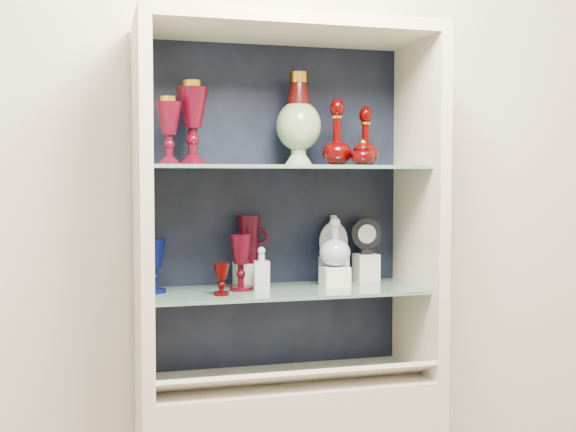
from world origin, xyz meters
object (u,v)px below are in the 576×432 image
object	(u,v)px
pedestal_lamp_right	(192,123)
ruby_pitcher	(249,239)
pedestal_lamp_left	(169,131)
ruby_goblet_tall	(241,262)
flat_flask	(334,235)
ruby_goblet_small	(221,279)
ruby_decanter_b	(366,135)
enamel_urn	(299,119)
clear_round_decanter	(335,243)
ruby_decanter_a	(337,128)
cameo_medallion	(366,235)
cobalt_goblet	(154,266)
lidded_bowl	(363,152)
clear_square_bottle	(261,269)

from	to	relation	value
pedestal_lamp_right	ruby_pitcher	distance (m)	0.45
pedestal_lamp_left	ruby_goblet_tall	bearing A→B (deg)	6.64
flat_flask	ruby_goblet_tall	bearing A→B (deg)	-167.81
ruby_pitcher	ruby_goblet_small	bearing A→B (deg)	-124.83
ruby_decanter_b	flat_flask	xyz separation A→B (m)	(-0.08, 0.10, -0.36)
enamel_urn	ruby_decanter_b	distance (m)	0.24
ruby_pitcher	clear_round_decanter	bearing A→B (deg)	-18.85
enamel_urn	ruby_decanter_a	bearing A→B (deg)	-22.28
ruby_goblet_small	cameo_medallion	xyz separation A→B (m)	(0.57, 0.18, 0.12)
ruby_decanter_a	clear_round_decanter	distance (m)	0.40
cobalt_goblet	enamel_urn	bearing A→B (deg)	2.05
ruby_decanter_b	flat_flask	bearing A→B (deg)	129.60
enamel_urn	ruby_decanter_a	xyz separation A→B (m)	(0.12, -0.05, -0.03)
ruby_decanter_a	flat_flask	size ratio (longest dim) A/B	1.62
ruby_decanter_b	clear_round_decanter	xyz separation A→B (m)	(-0.12, -0.01, -0.38)
cobalt_goblet	cameo_medallion	bearing A→B (deg)	4.96
ruby_decanter_a	cobalt_goblet	bearing A→B (deg)	176.99
ruby_pitcher	ruby_goblet_tall	bearing A→B (deg)	-116.36
cobalt_goblet	flat_flask	distance (m)	0.66
lidded_bowl	ruby_pitcher	size ratio (longest dim) A/B	0.54
ruby_pitcher	clear_square_bottle	world-z (taller)	ruby_pitcher
lidded_bowl	cameo_medallion	size ratio (longest dim) A/B	0.66
ruby_decanter_a	cobalt_goblet	xyz separation A→B (m)	(-0.62, 0.03, -0.46)
cobalt_goblet	clear_round_decanter	bearing A→B (deg)	-2.48
ruby_goblet_tall	pedestal_lamp_left	bearing A→B (deg)	-173.36
lidded_bowl	cameo_medallion	bearing A→B (deg)	64.40
flat_flask	clear_round_decanter	size ratio (longest dim) A/B	0.97
clear_square_bottle	clear_round_decanter	bearing A→B (deg)	4.35
lidded_bowl	pedestal_lamp_left	bearing A→B (deg)	175.87
ruby_decanter_a	lidded_bowl	distance (m)	0.13
pedestal_lamp_left	flat_flask	world-z (taller)	pedestal_lamp_left
ruby_decanter_b	lidded_bowl	size ratio (longest dim) A/B	2.44
ruby_decanter_a	flat_flask	bearing A→B (deg)	76.33
clear_round_decanter	cameo_medallion	size ratio (longest dim) A/B	1.20
ruby_goblet_small	flat_flask	distance (m)	0.50
pedestal_lamp_left	enamel_urn	size ratio (longest dim) A/B	0.68
pedestal_lamp_left	flat_flask	distance (m)	0.72
ruby_pitcher	cobalt_goblet	bearing A→B (deg)	-167.17
ruby_decanter_b	lidded_bowl	world-z (taller)	ruby_decanter_b
enamel_urn	ruby_pitcher	bearing A→B (deg)	161.55
enamel_urn	ruby_pitcher	size ratio (longest dim) A/B	1.91
enamel_urn	lidded_bowl	distance (m)	0.25
cameo_medallion	pedestal_lamp_right	bearing A→B (deg)	-173.56
flat_flask	clear_round_decanter	xyz separation A→B (m)	(-0.03, -0.11, -0.02)
ruby_goblet_small	flat_flask	size ratio (longest dim) A/B	0.66
pedestal_lamp_right	ruby_decanter_a	distance (m)	0.49
ruby_decanter_b	ruby_pitcher	distance (m)	0.55
ruby_decanter_b	ruby_goblet_tall	distance (m)	0.62
ruby_decanter_a	ruby_pitcher	distance (m)	0.49
clear_square_bottle	flat_flask	bearing A→B (deg)	23.62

